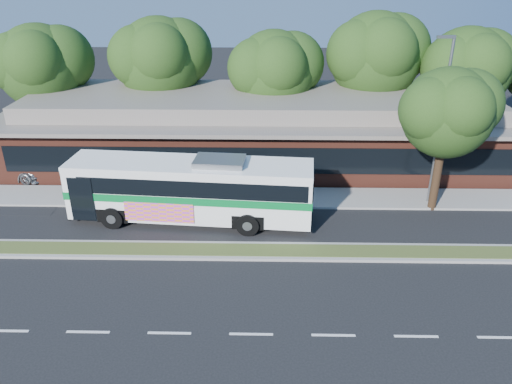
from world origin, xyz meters
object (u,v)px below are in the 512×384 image
at_px(lamp_post, 441,118).
at_px(sidewalk_tree, 453,110).
at_px(sedan, 10,167).
at_px(transit_bus, 192,186).

height_order(lamp_post, sidewalk_tree, lamp_post).
relative_size(lamp_post, sedan, 1.83).
distance_m(lamp_post, sidewalk_tree, 0.92).
bearing_deg(sedan, sidewalk_tree, -88.77).
xyz_separation_m(transit_bus, sedan, (-12.09, 5.31, -1.22)).
height_order(transit_bus, sidewalk_tree, sidewalk_tree).
xyz_separation_m(lamp_post, transit_bus, (-12.85, -2.21, -2.96)).
bearing_deg(sedan, transit_bus, -104.18).
distance_m(sedan, sidewalk_tree, 26.02).
bearing_deg(transit_bus, lamp_post, 14.59).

